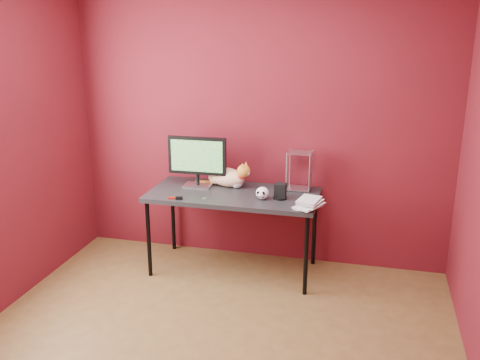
% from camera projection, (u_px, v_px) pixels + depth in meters
% --- Properties ---
extents(room, '(3.52, 3.52, 2.61)m').
position_uv_depth(room, '(199.00, 155.00, 3.23)').
color(room, brown).
rests_on(room, ground).
extents(desk, '(1.50, 0.70, 0.75)m').
position_uv_depth(desk, '(233.00, 198.00, 4.76)').
color(desk, black).
rests_on(desk, ground).
extents(monitor, '(0.54, 0.18, 0.47)m').
position_uv_depth(monitor, '(197.00, 159.00, 4.83)').
color(monitor, '#AFAEB3').
rests_on(monitor, desk).
extents(cat, '(0.54, 0.30, 0.26)m').
position_uv_depth(cat, '(227.00, 177.00, 4.90)').
color(cat, orange).
rests_on(cat, desk).
extents(skull_mug, '(0.11, 0.11, 0.11)m').
position_uv_depth(skull_mug, '(262.00, 193.00, 4.56)').
color(skull_mug, white).
rests_on(skull_mug, desk).
extents(speaker, '(0.12, 0.12, 0.14)m').
position_uv_depth(speaker, '(280.00, 192.00, 4.57)').
color(speaker, black).
rests_on(speaker, desk).
extents(book_stack, '(0.25, 0.27, 0.88)m').
position_uv_depth(book_stack, '(303.00, 154.00, 4.29)').
color(book_stack, beige).
rests_on(book_stack, desk).
extents(wire_rack, '(0.22, 0.18, 0.35)m').
position_uv_depth(wire_rack, '(299.00, 171.00, 4.78)').
color(wire_rack, '#AFAEB3').
rests_on(wire_rack, desk).
extents(pocket_knife, '(0.08, 0.05, 0.02)m').
position_uv_depth(pocket_knife, '(172.00, 198.00, 4.58)').
color(pocket_knife, maroon).
rests_on(pocket_knife, desk).
extents(black_gadget, '(0.06, 0.04, 0.03)m').
position_uv_depth(black_gadget, '(179.00, 198.00, 4.56)').
color(black_gadget, black).
rests_on(black_gadget, desk).
extents(washer, '(0.04, 0.04, 0.00)m').
position_uv_depth(washer, '(205.00, 198.00, 4.59)').
color(washer, '#AFAEB3').
rests_on(washer, desk).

